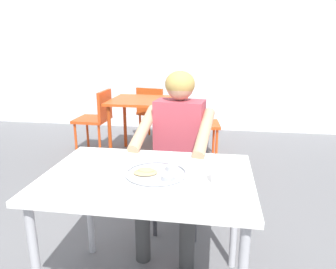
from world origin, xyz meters
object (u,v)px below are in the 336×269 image
(chair_red_right, at_px, (195,120))
(chair_red_far, at_px, (153,110))
(chair_red_left, at_px, (97,116))
(table_background_red, at_px, (147,107))
(chair_foreground, at_px, (182,168))
(thali_tray, at_px, (157,173))
(drinking_cup, at_px, (219,173))
(table_foreground, at_px, (148,189))
(diner_foreground, at_px, (177,145))

(chair_red_right, height_order, chair_red_far, chair_red_right)
(chair_red_right, bearing_deg, chair_red_left, -178.77)
(table_background_red, relative_size, chair_red_left, 1.07)
(chair_foreground, xyz_separation_m, chair_red_right, (-0.01, 1.57, 0.01))
(chair_foreground, height_order, chair_red_left, chair_red_left)
(thali_tray, xyz_separation_m, drinking_cup, (0.32, -0.06, 0.04))
(table_foreground, distance_m, table_background_red, 2.40)
(chair_red_right, xyz_separation_m, chair_red_far, (-0.67, 0.64, -0.01))
(table_background_red, distance_m, chair_red_far, 0.71)
(drinking_cup, height_order, diner_foreground, diner_foreground)
(drinking_cup, relative_size, chair_red_left, 0.12)
(diner_foreground, height_order, table_background_red, diner_foreground)
(diner_foreground, distance_m, table_background_red, 1.85)
(drinking_cup, distance_m, chair_red_left, 2.89)
(chair_foreground, distance_m, chair_red_left, 2.01)
(drinking_cup, xyz_separation_m, chair_red_right, (-0.29, 2.44, -0.33))
(chair_foreground, distance_m, table_background_red, 1.67)
(diner_foreground, relative_size, chair_red_far, 1.55)
(table_foreground, distance_m, chair_red_right, 2.39)
(chair_red_left, bearing_deg, chair_foreground, -50.24)
(drinking_cup, bearing_deg, thali_tray, 169.57)
(table_foreground, distance_m, diner_foreground, 0.60)
(thali_tray, distance_m, chair_red_left, 2.67)
(thali_tray, height_order, table_background_red, thali_tray)
(table_background_red, height_order, chair_red_right, chair_red_right)
(drinking_cup, bearing_deg, chair_red_right, 96.76)
(chair_foreground, bearing_deg, thali_tray, -93.08)
(chair_foreground, relative_size, diner_foreground, 0.66)
(diner_foreground, height_order, chair_red_far, diner_foreground)
(chair_red_left, relative_size, chair_red_right, 1.02)
(chair_red_left, bearing_deg, table_foreground, -63.12)
(chair_red_left, bearing_deg, chair_red_far, 48.21)
(chair_red_left, distance_m, chair_red_right, 1.27)
(thali_tray, height_order, chair_red_left, chair_red_left)
(thali_tray, relative_size, chair_red_right, 0.40)
(diner_foreground, distance_m, chair_red_left, 2.18)
(chair_red_left, xyz_separation_m, chair_red_right, (1.27, 0.03, -0.02))
(table_foreground, height_order, chair_red_right, chair_red_right)
(table_foreground, height_order, chair_red_left, chair_red_left)
(thali_tray, bearing_deg, diner_foreground, 87.56)
(chair_red_left, bearing_deg, table_background_red, -1.00)
(chair_red_left, relative_size, chair_red_far, 1.04)
(thali_tray, height_order, chair_foreground, chair_foreground)
(drinking_cup, xyz_separation_m, table_background_red, (-0.90, 2.40, -0.17))
(chair_foreground, distance_m, chair_red_far, 2.32)
(drinking_cup, relative_size, diner_foreground, 0.08)
(thali_tray, distance_m, chair_red_far, 3.10)
(chair_red_left, bearing_deg, drinking_cup, -57.06)
(table_foreground, height_order, chair_foreground, chair_foreground)
(drinking_cup, height_order, table_background_red, drinking_cup)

